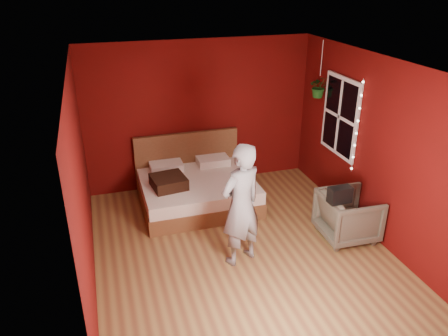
% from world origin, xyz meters
% --- Properties ---
extents(floor, '(4.50, 4.50, 0.00)m').
position_xyz_m(floor, '(0.00, 0.00, 0.00)').
color(floor, olive).
rests_on(floor, ground).
extents(room_walls, '(4.04, 4.54, 2.62)m').
position_xyz_m(room_walls, '(0.00, 0.00, 1.68)').
color(room_walls, '#560909').
rests_on(room_walls, ground).
extents(window, '(0.05, 0.97, 1.27)m').
position_xyz_m(window, '(1.97, 0.90, 1.50)').
color(window, white).
rests_on(window, room_walls).
extents(fairy_lights, '(0.04, 0.04, 1.45)m').
position_xyz_m(fairy_lights, '(1.94, 0.37, 1.50)').
color(fairy_lights, silver).
rests_on(fairy_lights, room_walls).
extents(bed, '(1.86, 1.58, 1.02)m').
position_xyz_m(bed, '(-0.27, 1.50, 0.27)').
color(bed, brown).
rests_on(bed, ground).
extents(person, '(0.73, 0.61, 1.71)m').
position_xyz_m(person, '(-0.09, -0.26, 0.85)').
color(person, gray).
rests_on(person, ground).
extents(armchair, '(0.81, 0.79, 0.71)m').
position_xyz_m(armchair, '(1.60, -0.18, 0.35)').
color(armchair, '#5F5C4B').
rests_on(armchair, ground).
extents(handbag, '(0.33, 0.17, 0.23)m').
position_xyz_m(handbag, '(1.32, -0.33, 0.82)').
color(handbag, black).
rests_on(handbag, armchair).
extents(throw_pillow, '(0.57, 0.57, 0.18)m').
position_xyz_m(throw_pillow, '(-0.76, 1.28, 0.55)').
color(throw_pillow, black).
rests_on(throw_pillow, bed).
extents(hanging_plant, '(0.39, 0.36, 0.94)m').
position_xyz_m(hanging_plant, '(1.88, 1.50, 1.85)').
color(hanging_plant, silver).
rests_on(hanging_plant, room_walls).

